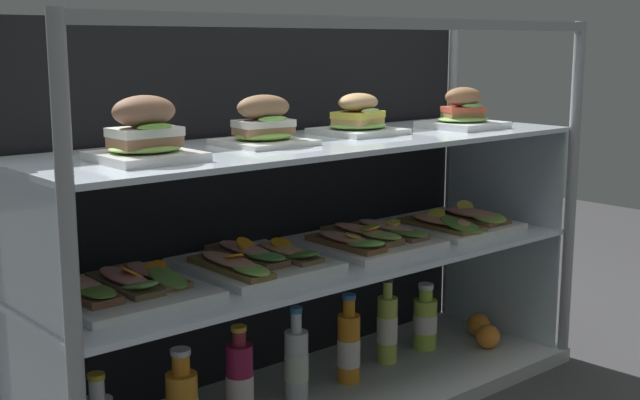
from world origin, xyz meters
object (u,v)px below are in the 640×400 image
at_px(plated_roll_sandwich_far_right, 145,135).
at_px(juice_bottle_front_left_end, 425,321).
at_px(plated_roll_sandwich_mid_right, 358,119).
at_px(plated_roll_sandwich_right_of_center, 463,115).
at_px(orange_fruit_near_left_post, 479,325).
at_px(open_sandwich_tray_far_right, 122,287).
at_px(juice_bottle_near_post, 296,363).
at_px(open_sandwich_tray_left_of_center, 255,261).
at_px(open_sandwich_tray_mid_right, 454,222).
at_px(plated_roll_sandwich_near_right_corner, 264,126).
at_px(juice_bottle_back_center, 349,347).
at_px(open_sandwich_tray_mid_left, 367,238).
at_px(juice_bottle_back_left, 240,380).
at_px(orange_fruit_beside_bottles, 488,336).
at_px(juice_bottle_front_right_end, 387,328).

relative_size(plated_roll_sandwich_far_right, juice_bottle_front_left_end, 0.98).
xyz_separation_m(plated_roll_sandwich_mid_right, plated_roll_sandwich_right_of_center, (0.32, -0.08, -0.00)).
relative_size(juice_bottle_front_left_end, orange_fruit_near_left_post, 2.76).
bearing_deg(open_sandwich_tray_far_right, juice_bottle_near_post, -1.47).
distance_m(open_sandwich_tray_left_of_center, open_sandwich_tray_mid_right, 0.68).
distance_m(plated_roll_sandwich_near_right_corner, juice_bottle_back_center, 0.65).
relative_size(open_sandwich_tray_mid_left, open_sandwich_tray_mid_right, 0.97).
distance_m(plated_roll_sandwich_far_right, juice_bottle_back_left, 0.66).
bearing_deg(open_sandwich_tray_left_of_center, plated_roll_sandwich_mid_right, 3.68).
relative_size(plated_roll_sandwich_right_of_center, juice_bottle_back_left, 0.86).
bearing_deg(open_sandwich_tray_mid_right, plated_roll_sandwich_far_right, -177.71).
bearing_deg(plated_roll_sandwich_mid_right, open_sandwich_tray_far_right, -179.21).
height_order(plated_roll_sandwich_right_of_center, open_sandwich_tray_far_right, plated_roll_sandwich_right_of_center).
bearing_deg(juice_bottle_near_post, open_sandwich_tray_far_right, 178.53).
bearing_deg(juice_bottle_back_left, open_sandwich_tray_far_right, 179.00).
xyz_separation_m(plated_roll_sandwich_right_of_center, open_sandwich_tray_mid_left, (-0.31, 0.05, -0.30)).
distance_m(plated_roll_sandwich_far_right, orange_fruit_near_left_post, 1.30).
bearing_deg(juice_bottle_near_post, open_sandwich_tray_mid_right, -2.41).
relative_size(plated_roll_sandwich_right_of_center, open_sandwich_tray_far_right, 0.59).
distance_m(open_sandwich_tray_mid_left, orange_fruit_beside_bottles, 0.53).
xyz_separation_m(plated_roll_sandwich_far_right, juice_bottle_front_left_end, (0.93, 0.08, -0.61)).
height_order(juice_bottle_front_right_end, juice_bottle_front_left_end, juice_bottle_front_right_end).
distance_m(plated_roll_sandwich_near_right_corner, open_sandwich_tray_mid_left, 0.45).
height_order(plated_roll_sandwich_near_right_corner, open_sandwich_tray_mid_left, plated_roll_sandwich_near_right_corner).
bearing_deg(open_sandwich_tray_mid_left, plated_roll_sandwich_right_of_center, -8.65).
bearing_deg(juice_bottle_near_post, juice_bottle_front_right_end, 2.96).
relative_size(plated_roll_sandwich_mid_right, orange_fruit_beside_bottles, 2.79).
bearing_deg(plated_roll_sandwich_far_right, juice_bottle_front_right_end, 5.98).
relative_size(plated_roll_sandwich_near_right_corner, plated_roll_sandwich_mid_right, 0.97).
bearing_deg(juice_bottle_front_right_end, orange_fruit_beside_bottles, -21.33).
xyz_separation_m(juice_bottle_near_post, orange_fruit_near_left_post, (0.69, -0.02, -0.05)).
distance_m(plated_roll_sandwich_near_right_corner, juice_bottle_front_left_end, 0.85).
bearing_deg(open_sandwich_tray_left_of_center, juice_bottle_back_left, 169.47).
distance_m(plated_roll_sandwich_near_right_corner, open_sandwich_tray_far_right, 0.48).
height_order(plated_roll_sandwich_near_right_corner, plated_roll_sandwich_right_of_center, plated_roll_sandwich_near_right_corner).
bearing_deg(juice_bottle_front_left_end, plated_roll_sandwich_mid_right, -179.93).
bearing_deg(open_sandwich_tray_mid_right, open_sandwich_tray_left_of_center, 178.14).
bearing_deg(open_sandwich_tray_left_of_center, plated_roll_sandwich_near_right_corner, -9.35).
bearing_deg(open_sandwich_tray_mid_left, juice_bottle_near_post, 177.94).
xyz_separation_m(juice_bottle_back_left, orange_fruit_near_left_post, (0.86, -0.02, -0.05)).
distance_m(open_sandwich_tray_far_right, orange_fruit_beside_bottles, 1.15).
distance_m(open_sandwich_tray_left_of_center, juice_bottle_front_left_end, 0.69).
xyz_separation_m(plated_roll_sandwich_near_right_corner, juice_bottle_front_right_end, (0.43, 0.02, -0.59)).
bearing_deg(orange_fruit_near_left_post, open_sandwich_tray_left_of_center, 178.94).
height_order(juice_bottle_back_center, orange_fruit_beside_bottles, juice_bottle_back_center).
bearing_deg(plated_roll_sandwich_near_right_corner, plated_roll_sandwich_far_right, -170.30).
bearing_deg(orange_fruit_beside_bottles, juice_bottle_front_right_end, 158.67).
bearing_deg(open_sandwich_tray_left_of_center, orange_fruit_beside_bottles, -7.31).
relative_size(plated_roll_sandwich_mid_right, juice_bottle_near_post, 0.83).
xyz_separation_m(juice_bottle_back_left, orange_fruit_beside_bottles, (0.80, -0.11, -0.05)).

